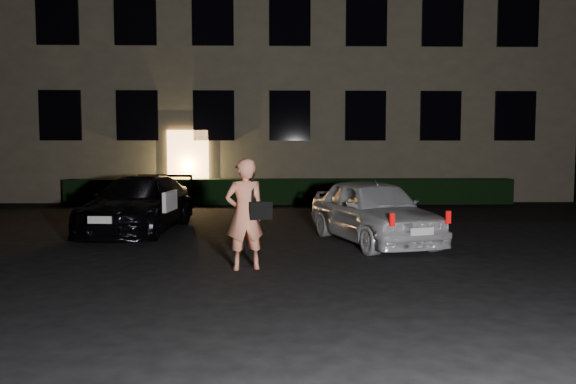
{
  "coord_description": "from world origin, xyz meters",
  "views": [
    {
      "loc": [
        -0.51,
        -8.41,
        1.86
      ],
      "look_at": [
        -0.27,
        2.0,
        1.06
      ],
      "focal_mm": 35.0,
      "sensor_mm": 36.0,
      "label": 1
    }
  ],
  "objects": [
    {
      "name": "hatch",
      "position": [
        1.43,
        2.59,
        0.64
      ],
      "size": [
        2.5,
        4.03,
        1.28
      ],
      "rotation": [
        0.0,
        0.0,
        0.28
      ],
      "color": "silver",
      "rests_on": "ground"
    },
    {
      "name": "ground",
      "position": [
        0.0,
        0.0,
        0.0
      ],
      "size": [
        80.0,
        80.0,
        0.0
      ],
      "primitive_type": "plane",
      "color": "black",
      "rests_on": "ground"
    },
    {
      "name": "hedge",
      "position": [
        0.0,
        10.5,
        0.42
      ],
      "size": [
        15.0,
        0.7,
        0.85
      ],
      "primitive_type": "cube",
      "color": "black",
      "rests_on": "ground"
    },
    {
      "name": "building",
      "position": [
        -0.0,
        14.99,
        6.0
      ],
      "size": [
        20.0,
        8.11,
        12.0
      ],
      "color": "#6B614C",
      "rests_on": "ground"
    },
    {
      "name": "sedan",
      "position": [
        -3.58,
        4.25,
        0.62
      ],
      "size": [
        2.11,
        4.46,
        1.24
      ],
      "rotation": [
        0.0,
        0.0,
        -0.09
      ],
      "color": "black",
      "rests_on": "ground"
    },
    {
      "name": "man",
      "position": [
        -0.97,
        0.18,
        0.86
      ],
      "size": [
        0.79,
        0.57,
        1.72
      ],
      "rotation": [
        0.0,
        0.0,
        3.43
      ],
      "color": "#F28A66",
      "rests_on": "ground"
    }
  ]
}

